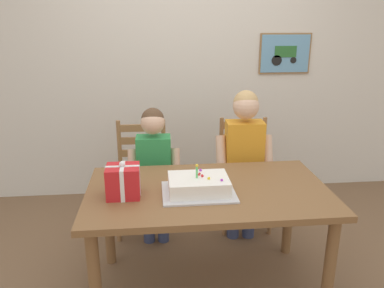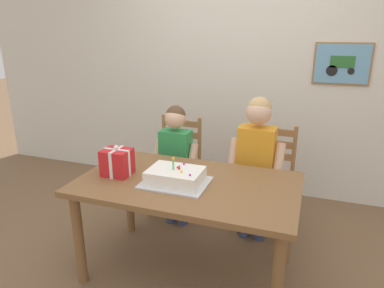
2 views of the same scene
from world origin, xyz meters
name	(u,v)px [view 1 (image 1 of 2)]	position (x,y,z in m)	size (l,w,h in m)	color
ground_plane	(207,286)	(0.00, 0.00, 0.00)	(20.00, 20.00, 0.00)	brown
back_wall	(186,66)	(0.00, 1.62, 1.30)	(6.40, 0.11, 2.60)	silver
dining_table	(208,203)	(0.00, 0.00, 0.63)	(1.51, 0.87, 0.73)	brown
birthday_cake	(199,186)	(-0.07, -0.05, 0.78)	(0.44, 0.34, 0.19)	silver
gift_box_red_large	(123,181)	(-0.51, -0.05, 0.82)	(0.20, 0.18, 0.22)	red
chair_left	(142,176)	(-0.44, 0.87, 0.47)	(0.43, 0.43, 0.92)	#996B42
chair_right	(244,172)	(0.44, 0.87, 0.47)	(0.44, 0.44, 0.92)	#996B42
child_older	(244,152)	(0.37, 0.60, 0.75)	(0.45, 0.26, 1.23)	#38426B
child_younger	(154,164)	(-0.33, 0.60, 0.68)	(0.40, 0.23, 1.11)	#38426B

